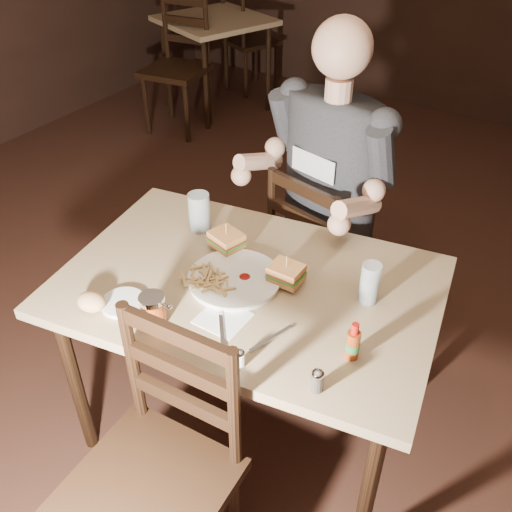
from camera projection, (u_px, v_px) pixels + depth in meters
The scene contains 24 objects.
room_shell at pixel (251, 73), 1.77m from camera, with size 7.00×7.00×7.00m.
main_table at pixel (248, 299), 1.99m from camera, with size 1.40×1.05×0.77m.
bg_table at pixel (215, 29), 4.74m from camera, with size 1.03×1.03×0.77m.
chair_far at pixel (325, 255), 2.60m from camera, with size 0.42×0.46×0.90m, color black, non-canonical shape.
chair_near at pixel (148, 488), 1.65m from camera, with size 0.44×0.48×0.96m, color black, non-canonical shape.
bg_chair_far at pixel (251, 41), 5.25m from camera, with size 0.42×0.46×0.90m, color black, non-canonical shape.
bg_chair_near at pixel (175, 70), 4.48m from camera, with size 0.46×0.50×0.99m, color black, non-canonical shape.
diner at pixel (327, 153), 2.26m from camera, with size 0.59×0.47×1.03m, color #323337, non-canonical shape.
dinner_plate at pixel (235, 280), 1.94m from camera, with size 0.31×0.31×0.02m, color white.
sandwich_left at pixel (226, 236), 2.05m from camera, with size 0.11×0.09×0.10m, color #D7924F, non-canonical shape.
sandwich_right at pixel (286, 269), 1.89m from camera, with size 0.11×0.09×0.10m, color #D7924F, non-canonical shape.
fries_pile at pixel (209, 277), 1.91m from camera, with size 0.23×0.16×0.04m, color tan, non-canonical shape.
ketchup_dollop at pixel (245, 277), 1.93m from camera, with size 0.04×0.04×0.01m, color maroon.
glass_left at pixel (199, 212), 2.16m from camera, with size 0.08×0.08×0.15m, color silver.
glass_right at pixel (370, 283), 1.83m from camera, with size 0.06×0.06×0.15m, color silver.
hot_sauce at pixel (353, 341), 1.63m from camera, with size 0.04×0.04×0.13m, color maroon, non-canonical shape.
salt_shaker at pixel (240, 358), 1.63m from camera, with size 0.03×0.03×0.06m, color white, non-canonical shape.
pepper_shaker at pixel (317, 381), 1.55m from camera, with size 0.04×0.04×0.07m, color #38332D, non-canonical shape.
syrup_dispenser at pixel (153, 310), 1.75m from camera, with size 0.08×0.08×0.11m, color maroon, non-canonical shape.
napkin at pixel (223, 318), 1.80m from camera, with size 0.15×0.14×0.00m, color white.
knife at pixel (222, 332), 1.74m from camera, with size 0.01×0.20×0.00m, color silver.
fork at pixel (271, 338), 1.72m from camera, with size 0.01×0.17×0.01m, color silver.
side_plate at pixel (123, 304), 1.85m from camera, with size 0.14×0.14×0.01m, color white.
bread_roll at pixel (91, 302), 1.80m from camera, with size 0.10×0.08×0.06m, color tan.
Camera 1 is at (0.96, -1.48, 2.01)m, focal length 40.00 mm.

